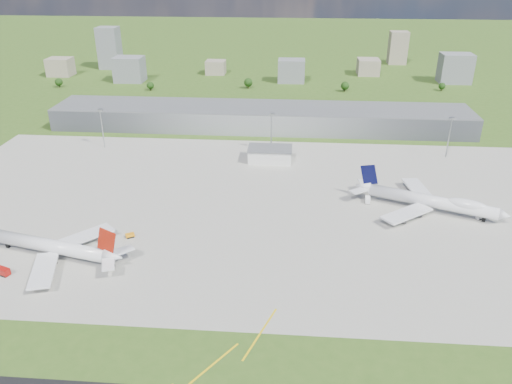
# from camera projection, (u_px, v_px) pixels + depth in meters

# --- Properties ---
(ground) EXTENTS (1400.00, 1400.00, 0.00)m
(ground) POSITION_uv_depth(u_px,v_px,m) (260.00, 134.00, 353.60)
(ground) COLOR #37571B
(ground) RESTS_ON ground
(apron) EXTENTS (360.00, 190.00, 0.08)m
(apron) POSITION_uv_depth(u_px,v_px,m) (264.00, 205.00, 254.04)
(apron) COLOR #9C978D
(apron) RESTS_ON ground
(terminal) EXTENTS (300.00, 42.00, 15.00)m
(terminal) POSITION_uv_depth(u_px,v_px,m) (261.00, 117.00, 363.82)
(terminal) COLOR gray
(terminal) RESTS_ON ground
(ops_building) EXTENTS (26.00, 16.00, 8.00)m
(ops_building) POSITION_uv_depth(u_px,v_px,m) (270.00, 155.00, 306.23)
(ops_building) COLOR silver
(ops_building) RESTS_ON ground
(mast_west) EXTENTS (3.50, 2.00, 25.90)m
(mast_west) POSITION_uv_depth(u_px,v_px,m) (101.00, 122.00, 321.50)
(mast_west) COLOR gray
(mast_west) RESTS_ON ground
(mast_center) EXTENTS (3.50, 2.00, 25.90)m
(mast_center) POSITION_uv_depth(u_px,v_px,m) (271.00, 126.00, 313.77)
(mast_center) COLOR gray
(mast_center) RESTS_ON ground
(mast_east) EXTENTS (3.50, 2.00, 25.90)m
(mast_east) POSITION_uv_depth(u_px,v_px,m) (450.00, 130.00, 306.05)
(mast_east) COLOR gray
(mast_east) RESTS_ON ground
(airliner_red_twin) EXTENTS (67.36, 51.65, 18.68)m
(airliner_red_twin) POSITION_uv_depth(u_px,v_px,m) (54.00, 247.00, 208.41)
(airliner_red_twin) COLOR white
(airliner_red_twin) RESTS_ON ground
(airliner_blue_quad) EXTENTS (70.82, 53.92, 19.37)m
(airliner_blue_quad) POSITION_uv_depth(u_px,v_px,m) (432.00, 201.00, 245.84)
(airliner_blue_quad) COLOR white
(airliner_blue_quad) RESTS_ON ground
(crash_tender) EXTENTS (6.65, 4.61, 3.20)m
(crash_tender) POSITION_uv_depth(u_px,v_px,m) (3.00, 272.00, 198.25)
(crash_tender) COLOR #9B100B
(crash_tender) RESTS_ON ground
(tug_yellow) EXTENTS (4.42, 3.84, 1.88)m
(tug_yellow) POSITION_uv_depth(u_px,v_px,m) (130.00, 236.00, 224.65)
(tug_yellow) COLOR orange
(tug_yellow) RESTS_ON ground
(van_white_near) EXTENTS (3.12, 5.85, 2.81)m
(van_white_near) POSITION_uv_depth(u_px,v_px,m) (368.00, 200.00, 256.02)
(van_white_near) COLOR white
(van_white_near) RESTS_ON ground
(van_white_far) EXTENTS (4.46, 3.54, 2.15)m
(van_white_far) POSITION_uv_depth(u_px,v_px,m) (480.00, 217.00, 239.91)
(van_white_far) COLOR white
(van_white_far) RESTS_ON ground
(bldg_far_w) EXTENTS (24.00, 20.00, 18.00)m
(bldg_far_w) POSITION_uv_depth(u_px,v_px,m) (60.00, 67.00, 517.89)
(bldg_far_w) COLOR gray
(bldg_far_w) RESTS_ON ground
(bldg_w) EXTENTS (28.00, 22.00, 24.00)m
(bldg_w) POSITION_uv_depth(u_px,v_px,m) (129.00, 69.00, 493.00)
(bldg_w) COLOR slate
(bldg_w) RESTS_ON ground
(bldg_cw) EXTENTS (20.00, 18.00, 14.00)m
(bldg_cw) POSITION_uv_depth(u_px,v_px,m) (216.00, 67.00, 525.49)
(bldg_cw) COLOR gray
(bldg_cw) RESTS_ON ground
(bldg_c) EXTENTS (26.00, 20.00, 22.00)m
(bldg_c) POSITION_uv_depth(u_px,v_px,m) (291.00, 71.00, 491.18)
(bldg_c) COLOR slate
(bldg_c) RESTS_ON ground
(bldg_ce) EXTENTS (22.00, 24.00, 16.00)m
(bldg_ce) POSITION_uv_depth(u_px,v_px,m) (368.00, 67.00, 522.80)
(bldg_ce) COLOR gray
(bldg_ce) RESTS_ON ground
(bldg_e) EXTENTS (30.00, 22.00, 28.00)m
(bldg_e) POSITION_uv_depth(u_px,v_px,m) (455.00, 68.00, 487.63)
(bldg_e) COLOR slate
(bldg_e) RESTS_ON ground
(bldg_tall_w) EXTENTS (22.00, 20.00, 44.00)m
(bldg_tall_w) POSITION_uv_depth(u_px,v_px,m) (109.00, 48.00, 545.39)
(bldg_tall_w) COLOR slate
(bldg_tall_w) RESTS_ON ground
(bldg_tall_e) EXTENTS (20.00, 18.00, 36.00)m
(bldg_tall_e) POSITION_uv_depth(u_px,v_px,m) (398.00, 48.00, 569.57)
(bldg_tall_e) COLOR gray
(bldg_tall_e) RESTS_ON ground
(tree_far_w) EXTENTS (7.20, 7.20, 8.80)m
(tree_far_w) POSITION_uv_depth(u_px,v_px,m) (59.00, 82.00, 473.22)
(tree_far_w) COLOR #382314
(tree_far_w) RESTS_ON ground
(tree_w) EXTENTS (6.75, 6.75, 8.25)m
(tree_w) POSITION_uv_depth(u_px,v_px,m) (150.00, 85.00, 462.54)
(tree_w) COLOR #382314
(tree_w) RESTS_ON ground
(tree_c) EXTENTS (8.10, 8.10, 9.90)m
(tree_c) POSITION_uv_depth(u_px,v_px,m) (248.00, 82.00, 469.28)
(tree_c) COLOR #382314
(tree_c) RESTS_ON ground
(tree_e) EXTENTS (7.65, 7.65, 9.35)m
(tree_e) POSITION_uv_depth(u_px,v_px,m) (345.00, 86.00, 458.60)
(tree_e) COLOR #382314
(tree_e) RESTS_ON ground
(tree_far_e) EXTENTS (6.30, 6.30, 7.70)m
(tree_far_e) POSITION_uv_depth(u_px,v_px,m) (442.00, 86.00, 461.69)
(tree_far_e) COLOR #382314
(tree_far_e) RESTS_ON ground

